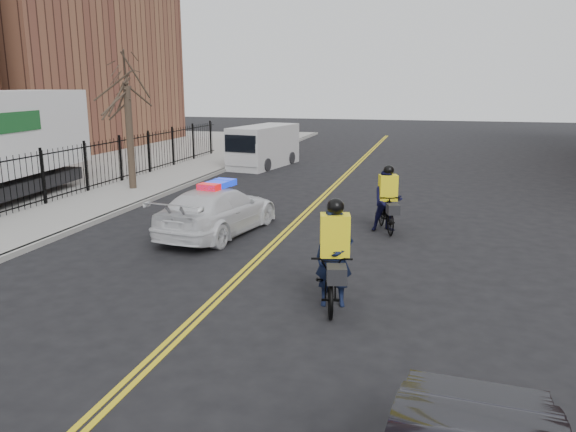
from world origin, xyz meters
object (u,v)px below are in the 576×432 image
(cargo_van, at_px, (263,147))
(cyclist_near, at_px, (334,269))
(police_cruiser, at_px, (218,210))
(cyclist_far, at_px, (387,205))

(cargo_van, relative_size, cyclist_near, 2.31)
(police_cruiser, height_order, cargo_van, cargo_van)
(police_cruiser, xyz_separation_m, cyclist_far, (4.66, 1.54, 0.08))
(cyclist_far, bearing_deg, police_cruiser, -179.85)
(cargo_van, xyz_separation_m, cyclist_far, (7.46, -11.71, -0.26))
(cargo_van, height_order, cyclist_near, cyclist_near)
(police_cruiser, relative_size, cargo_van, 0.93)
(cyclist_near, xyz_separation_m, cyclist_far, (0.48, 5.97, 0.03))
(cargo_van, bearing_deg, cyclist_near, -58.73)
(police_cruiser, height_order, cyclist_near, cyclist_near)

